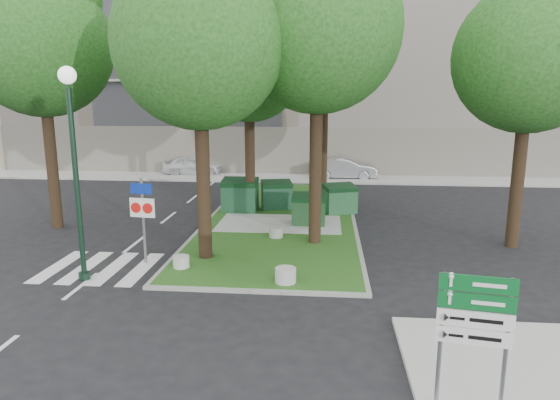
# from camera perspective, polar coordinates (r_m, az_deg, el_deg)

# --- Properties ---
(ground) EXTENTS (120.00, 120.00, 0.00)m
(ground) POSITION_cam_1_polar(r_m,az_deg,el_deg) (14.02, -4.84, -10.37)
(ground) COLOR black
(ground) RESTS_ON ground
(median_island) EXTENTS (6.00, 16.00, 0.12)m
(median_island) POSITION_cam_1_polar(r_m,az_deg,el_deg) (21.49, 0.19, -2.16)
(median_island) COLOR #214B15
(median_island) RESTS_ON ground
(median_kerb) EXTENTS (6.30, 16.30, 0.10)m
(median_kerb) POSITION_cam_1_polar(r_m,az_deg,el_deg) (21.50, 0.19, -2.18)
(median_kerb) COLOR gray
(median_kerb) RESTS_ON ground
(sidewalk_corner) EXTENTS (5.00, 4.00, 0.12)m
(sidewalk_corner) POSITION_cam_1_polar(r_m,az_deg,el_deg) (11.43, 27.10, -16.88)
(sidewalk_corner) COLOR #999993
(sidewalk_corner) RESTS_ON ground
(building_sidewalk) EXTENTS (42.00, 3.00, 0.12)m
(building_sidewalk) POSITION_cam_1_polar(r_m,az_deg,el_deg) (31.78, 0.97, 2.50)
(building_sidewalk) COLOR #999993
(building_sidewalk) RESTS_ON ground
(zebra_crossing) EXTENTS (5.00, 3.00, 0.01)m
(zebra_crossing) POSITION_cam_1_polar(r_m,az_deg,el_deg) (16.40, -17.03, -7.48)
(zebra_crossing) COLOR silver
(zebra_crossing) RESTS_ON ground
(apartment_building) EXTENTS (41.00, 12.00, 16.00)m
(apartment_building) POSITION_cam_1_polar(r_m,az_deg,el_deg) (38.91, 1.88, 15.98)
(apartment_building) COLOR tan
(apartment_building) RESTS_ON ground
(tree_median_near_left) EXTENTS (5.20, 5.20, 10.53)m
(tree_median_near_left) POSITION_cam_1_polar(r_m,az_deg,el_deg) (15.89, -8.94, 19.07)
(tree_median_near_left) COLOR black
(tree_median_near_left) RESTS_ON ground
(tree_median_near_right) EXTENTS (5.60, 5.60, 11.46)m
(tree_median_near_right) POSITION_cam_1_polar(r_m,az_deg,el_deg) (17.51, 4.67, 20.71)
(tree_median_near_right) COLOR black
(tree_median_near_right) RESTS_ON ground
(tree_median_mid) EXTENTS (4.80, 4.80, 9.99)m
(tree_median_mid) POSITION_cam_1_polar(r_m,az_deg,el_deg) (22.11, -3.34, 16.29)
(tree_median_mid) COLOR black
(tree_median_mid) RESTS_ON ground
(tree_median_far) EXTENTS (5.80, 5.80, 11.93)m
(tree_median_far) POSITION_cam_1_polar(r_m,az_deg,el_deg) (24.99, 5.40, 18.86)
(tree_median_far) COLOR black
(tree_median_far) RESTS_ON ground
(tree_street_left) EXTENTS (5.40, 5.40, 11.00)m
(tree_street_left) POSITION_cam_1_polar(r_m,az_deg,el_deg) (21.79, -25.53, 17.03)
(tree_street_left) COLOR black
(tree_street_left) RESTS_ON ground
(tree_street_right) EXTENTS (5.00, 5.00, 10.06)m
(tree_street_right) POSITION_cam_1_polar(r_m,az_deg,el_deg) (19.11, 26.99, 15.73)
(tree_street_right) COLOR black
(tree_street_right) RESTS_ON ground
(dumpster_a) EXTENTS (1.62, 1.15, 1.49)m
(dumpster_a) POSITION_cam_1_polar(r_m,az_deg,el_deg) (22.66, -4.60, 0.56)
(dumpster_a) COLOR #0F3A1F
(dumpster_a) RESTS_ON median_island
(dumpster_b) EXTENTS (1.59, 1.28, 1.30)m
(dumpster_b) POSITION_cam_1_polar(r_m,az_deg,el_deg) (23.12, -0.40, 0.59)
(dumpster_b) COLOR #103922
(dumpster_b) RESTS_ON median_island
(dumpster_c) EXTENTS (1.38, 0.98, 1.27)m
(dumpster_c) POSITION_cam_1_polar(r_m,az_deg,el_deg) (20.30, 3.31, -1.08)
(dumpster_c) COLOR #0F3314
(dumpster_c) RESTS_ON median_island
(dumpster_d) EXTENTS (1.66, 1.42, 1.31)m
(dumpster_d) POSITION_cam_1_polar(r_m,az_deg,el_deg) (22.37, 6.84, 0.13)
(dumpster_d) COLOR #164823
(dumpster_d) RESTS_ON median_island
(bollard_left) EXTENTS (0.50, 0.50, 0.36)m
(bollard_left) POSITION_cam_1_polar(r_m,az_deg,el_deg) (15.69, -11.23, -6.92)
(bollard_left) COLOR #AEAFAA
(bollard_left) RESTS_ON median_island
(bollard_right) EXTENTS (0.59, 0.59, 0.42)m
(bollard_right) POSITION_cam_1_polar(r_m,az_deg,el_deg) (14.21, 0.64, -8.58)
(bollard_right) COLOR #A5A5A0
(bollard_right) RESTS_ON median_island
(bollard_mid) EXTENTS (0.51, 0.51, 0.37)m
(bollard_mid) POSITION_cam_1_polar(r_m,az_deg,el_deg) (18.54, -0.45, -3.70)
(bollard_mid) COLOR gray
(bollard_mid) RESTS_ON median_island
(litter_bin) EXTENTS (0.38, 0.38, 0.66)m
(litter_bin) POSITION_cam_1_polar(r_m,az_deg,el_deg) (22.65, 4.73, -0.44)
(litter_bin) COLOR gold
(litter_bin) RESTS_ON median_island
(street_lamp) EXTENTS (0.48, 0.48, 6.07)m
(street_lamp) POSITION_cam_1_polar(r_m,az_deg,el_deg) (15.05, -22.52, 5.34)
(street_lamp) COLOR black
(street_lamp) RESTS_ON ground
(traffic_sign_pole) EXTENTS (0.83, 0.15, 2.78)m
(traffic_sign_pole) POSITION_cam_1_polar(r_m,az_deg,el_deg) (16.27, -15.40, -1.01)
(traffic_sign_pole) COLOR slate
(traffic_sign_pole) RESTS_ON ground
(directional_sign) EXTENTS (1.19, 0.25, 2.39)m
(directional_sign) POSITION_cam_1_polar(r_m,az_deg,el_deg) (8.91, 21.36, -12.88)
(directional_sign) COLOR slate
(directional_sign) RESTS_ON sidewalk_corner
(car_white) EXTENTS (4.00, 1.98, 1.31)m
(car_white) POSITION_cam_1_polar(r_m,az_deg,el_deg) (33.78, -10.01, 3.91)
(car_white) COLOR silver
(car_white) RESTS_ON ground
(car_silver) EXTENTS (4.21, 1.77, 1.35)m
(car_silver) POSITION_cam_1_polar(r_m,az_deg,el_deg) (31.96, 7.30, 3.58)
(car_silver) COLOR gray
(car_silver) RESTS_ON ground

